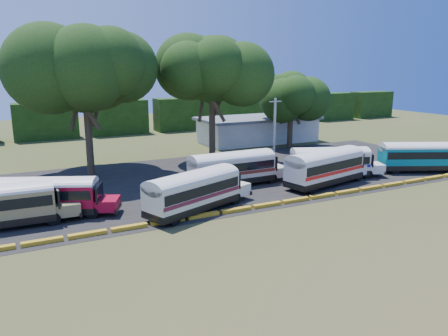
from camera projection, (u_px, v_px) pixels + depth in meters
name	position (u px, v px, depth m)	size (l,w,h in m)	color
ground	(258.00, 213.00, 36.05)	(160.00, 160.00, 0.00)	#294316
asphalt_strip	(208.00, 179.00, 46.93)	(64.00, 24.00, 0.02)	black
curb	(252.00, 207.00, 36.89)	(53.70, 0.45, 0.30)	gold
terminal_building	(258.00, 129.00, 69.57)	(19.00, 9.00, 4.00)	silver
treeline_backdrop	(118.00, 117.00, 77.14)	(130.00, 4.00, 6.00)	black
bus_red	(49.00, 194.00, 34.99)	(9.80, 6.04, 3.18)	black
bus_cream_west	(195.00, 189.00, 35.77)	(10.76, 6.22, 3.47)	black
bus_cream_east	(234.00, 167.00, 43.78)	(10.68, 2.80, 3.50)	black
bus_white_red	(326.00, 165.00, 43.85)	(11.46, 5.05, 3.66)	black
bus_white_blue	(332.00, 160.00, 47.14)	(10.31, 5.81, 3.31)	black
bus_teal	(421.00, 155.00, 49.65)	(10.50, 6.66, 3.42)	black
tree_west	(84.00, 70.00, 46.46)	(12.43, 12.43, 15.97)	#3B2F1D
tree_center	(212.00, 70.00, 53.60)	(11.13, 11.13, 15.48)	#3B2F1D
tree_east	(291.00, 92.00, 64.01)	(8.37, 8.37, 11.18)	#3B2F1D
utility_pole	(274.00, 132.00, 51.07)	(1.60, 0.30, 8.26)	#99968B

